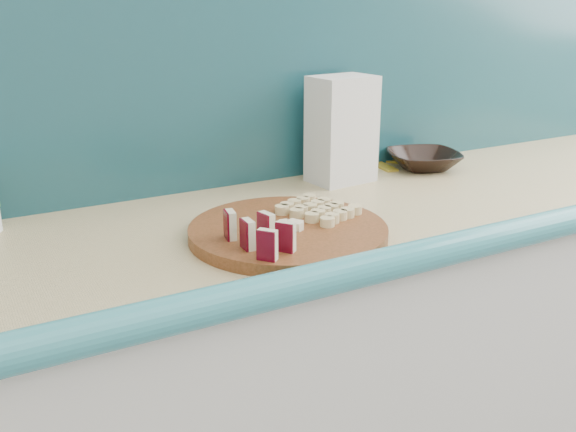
% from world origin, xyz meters
% --- Properties ---
extents(kitchen_counter, '(2.20, 0.63, 0.91)m').
position_xyz_m(kitchen_counter, '(0.10, 1.50, 0.46)').
color(kitchen_counter, beige).
rests_on(kitchen_counter, ground).
extents(backsplash, '(2.20, 0.02, 0.50)m').
position_xyz_m(backsplash, '(0.10, 1.79, 1.16)').
color(backsplash, teal).
rests_on(backsplash, kitchen_counter).
extents(cutting_board, '(0.50, 0.50, 0.02)m').
position_xyz_m(cutting_board, '(-0.20, 1.40, 0.92)').
color(cutting_board, '#44250E').
rests_on(cutting_board, kitchen_counter).
extents(apple_wedges, '(0.09, 0.16, 0.05)m').
position_xyz_m(apple_wedges, '(-0.30, 1.32, 0.96)').
color(apple_wedges, beige).
rests_on(apple_wedges, cutting_board).
extents(apple_chunks, '(0.05, 0.06, 0.02)m').
position_xyz_m(apple_chunks, '(-0.23, 1.39, 0.94)').
color(apple_chunks, beige).
rests_on(apple_chunks, cutting_board).
extents(banana_slices, '(0.16, 0.17, 0.02)m').
position_xyz_m(banana_slices, '(-0.12, 1.43, 0.94)').
color(banana_slices, tan).
rests_on(banana_slices, cutting_board).
extents(brown_bowl, '(0.24, 0.24, 0.05)m').
position_xyz_m(brown_bowl, '(0.37, 1.68, 0.93)').
color(brown_bowl, black).
rests_on(brown_bowl, kitchen_counter).
extents(flour_bag, '(0.16, 0.12, 0.26)m').
position_xyz_m(flour_bag, '(0.10, 1.68, 1.04)').
color(flour_bag, silver).
rests_on(flour_bag, kitchen_counter).
extents(banana_peel, '(0.20, 0.17, 0.01)m').
position_xyz_m(banana_peel, '(0.34, 1.76, 0.91)').
color(banana_peel, gold).
rests_on(banana_peel, kitchen_counter).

